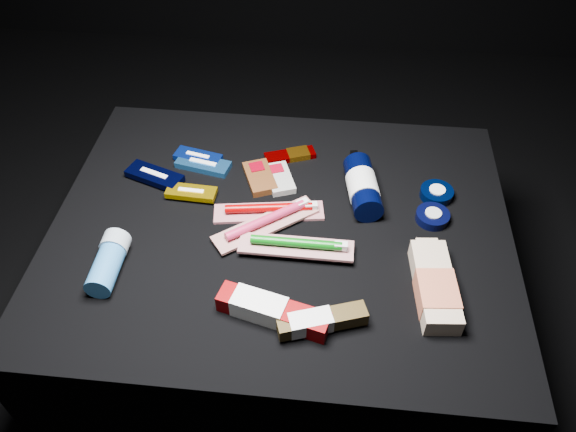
# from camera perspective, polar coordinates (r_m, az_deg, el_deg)

# --- Properties ---
(ground) EXTENTS (3.00, 3.00, 0.00)m
(ground) POSITION_cam_1_polar(r_m,az_deg,el_deg) (1.52, -0.61, -11.34)
(ground) COLOR black
(ground) RESTS_ON ground
(cloth_table) EXTENTS (0.98, 0.78, 0.40)m
(cloth_table) POSITION_cam_1_polar(r_m,az_deg,el_deg) (1.35, -0.68, -6.75)
(cloth_table) COLOR black
(cloth_table) RESTS_ON ground
(luna_bar_0) EXTENTS (0.14, 0.07, 0.02)m
(luna_bar_0) POSITION_cam_1_polar(r_m,az_deg,el_deg) (1.35, -8.60, 5.19)
(luna_bar_0) COLOR #2468B0
(luna_bar_0) RESTS_ON cloth_table
(luna_bar_1) EXTENTS (0.12, 0.07, 0.01)m
(luna_bar_1) POSITION_cam_1_polar(r_m,az_deg,el_deg) (1.37, -9.12, 5.93)
(luna_bar_1) COLOR #0B2899
(luna_bar_1) RESTS_ON cloth_table
(luna_bar_2) EXTENTS (0.14, 0.09, 0.02)m
(luna_bar_2) POSITION_cam_1_polar(r_m,az_deg,el_deg) (1.33, -13.40, 4.00)
(luna_bar_2) COLOR black
(luna_bar_2) RESTS_ON cloth_table
(luna_bar_3) EXTENTS (0.11, 0.05, 0.01)m
(luna_bar_3) POSITION_cam_1_polar(r_m,az_deg,el_deg) (1.27, -9.80, 2.38)
(luna_bar_3) COLOR #C89C06
(luna_bar_3) RESTS_ON cloth_table
(clif_bar_0) EXTENTS (0.09, 0.12, 0.02)m
(clif_bar_0) POSITION_cam_1_polar(r_m,az_deg,el_deg) (1.30, -2.92, 4.06)
(clif_bar_0) COLOR #542C12
(clif_bar_0) RESTS_ON cloth_table
(clif_bar_1) EXTENTS (0.09, 0.11, 0.02)m
(clif_bar_1) POSITION_cam_1_polar(r_m,az_deg,el_deg) (1.30, -0.92, 3.95)
(clif_bar_1) COLOR #A2A29B
(clif_bar_1) RESTS_ON cloth_table
(power_bar) EXTENTS (0.13, 0.08, 0.01)m
(power_bar) POSITION_cam_1_polar(r_m,az_deg,el_deg) (1.36, 0.48, 6.22)
(power_bar) COLOR #6D0001
(power_bar) RESTS_ON cloth_table
(lotion_bottle) EXTENTS (0.09, 0.21, 0.07)m
(lotion_bottle) POSITION_cam_1_polar(r_m,az_deg,el_deg) (1.25, 7.59, 3.00)
(lotion_bottle) COLOR black
(lotion_bottle) RESTS_ON cloth_table
(cream_tin_upper) EXTENTS (0.07, 0.07, 0.02)m
(cream_tin_upper) POSITION_cam_1_polar(r_m,az_deg,el_deg) (1.30, 14.86, 2.26)
(cream_tin_upper) COLOR black
(cream_tin_upper) RESTS_ON cloth_table
(cream_tin_lower) EXTENTS (0.07, 0.07, 0.02)m
(cream_tin_lower) POSITION_cam_1_polar(r_m,az_deg,el_deg) (1.24, 14.47, -0.04)
(cream_tin_lower) COLOR black
(cream_tin_lower) RESTS_ON cloth_table
(bodywash_bottle) EXTENTS (0.09, 0.21, 0.04)m
(bodywash_bottle) POSITION_cam_1_polar(r_m,az_deg,el_deg) (1.10, 14.70, -7.02)
(bodywash_bottle) COLOR beige
(bodywash_bottle) RESTS_ON cloth_table
(deodorant_stick) EXTENTS (0.06, 0.13, 0.06)m
(deodorant_stick) POSITION_cam_1_polar(r_m,az_deg,el_deg) (1.15, -17.77, -4.45)
(deodorant_stick) COLOR teal
(deodorant_stick) RESTS_ON cloth_table
(toothbrush_pack_0) EXTENTS (0.24, 0.09, 0.03)m
(toothbrush_pack_0) POSITION_cam_1_polar(r_m,az_deg,el_deg) (1.22, -1.80, 0.59)
(toothbrush_pack_0) COLOR #B1A9A6
(toothbrush_pack_0) RESTS_ON cloth_table
(toothbrush_pack_1) EXTENTS (0.22, 0.19, 0.03)m
(toothbrush_pack_1) POSITION_cam_1_polar(r_m,az_deg,el_deg) (1.19, -2.13, -0.58)
(toothbrush_pack_1) COLOR beige
(toothbrush_pack_1) RESTS_ON cloth_table
(toothbrush_pack_2) EXTENTS (0.23, 0.06, 0.03)m
(toothbrush_pack_2) POSITION_cam_1_polar(r_m,az_deg,el_deg) (1.13, 1.00, -2.98)
(toothbrush_pack_2) COLOR beige
(toothbrush_pack_2) RESTS_ON cloth_table
(toothpaste_carton_red) EXTENTS (0.22, 0.10, 0.04)m
(toothpaste_carton_red) POSITION_cam_1_polar(r_m,az_deg,el_deg) (1.04, -2.01, -9.51)
(toothpaste_carton_red) COLOR #760001
(toothpaste_carton_red) RESTS_ON cloth_table
(toothpaste_carton_green) EXTENTS (0.17, 0.09, 0.03)m
(toothpaste_carton_green) POSITION_cam_1_polar(r_m,az_deg,el_deg) (1.03, 3.06, -10.64)
(toothpaste_carton_green) COLOR #38290E
(toothpaste_carton_green) RESTS_ON cloth_table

